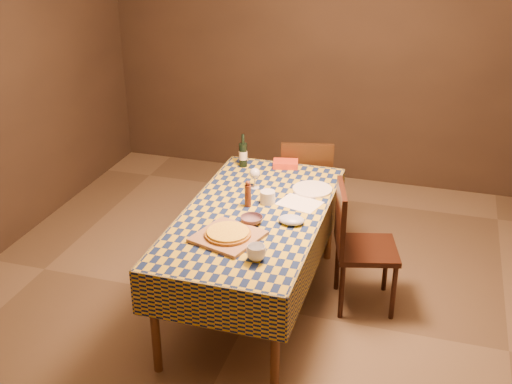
# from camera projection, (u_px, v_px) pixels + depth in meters

# --- Properties ---
(room) EXTENTS (5.00, 5.10, 2.70)m
(room) POSITION_uv_depth(u_px,v_px,m) (254.00, 132.00, 4.10)
(room) COLOR brown
(room) RESTS_ON ground
(dining_table) EXTENTS (0.94, 1.84, 0.77)m
(dining_table) POSITION_uv_depth(u_px,v_px,m) (254.00, 222.00, 4.38)
(dining_table) COLOR brown
(dining_table) RESTS_ON ground
(cutting_board) EXTENTS (0.47, 0.47, 0.02)m
(cutting_board) POSITION_uv_depth(u_px,v_px,m) (228.00, 237.00, 4.02)
(cutting_board) COLOR #996B48
(cutting_board) RESTS_ON dining_table
(pizza) EXTENTS (0.38, 0.38, 0.03)m
(pizza) POSITION_uv_depth(u_px,v_px,m) (228.00, 233.00, 4.01)
(pizza) COLOR #9F661A
(pizza) RESTS_ON cutting_board
(pepper_mill) EXTENTS (0.06, 0.06, 0.19)m
(pepper_mill) POSITION_uv_depth(u_px,v_px,m) (248.00, 194.00, 4.40)
(pepper_mill) COLOR #512313
(pepper_mill) RESTS_ON dining_table
(bowl) EXTENTS (0.17, 0.17, 0.05)m
(bowl) POSITION_uv_depth(u_px,v_px,m) (252.00, 220.00, 4.20)
(bowl) COLOR #614752
(bowl) RESTS_ON dining_table
(wine_glass) EXTENTS (0.09, 0.09, 0.16)m
(wine_glass) POSITION_uv_depth(u_px,v_px,m) (255.00, 174.00, 4.66)
(wine_glass) COLOR silver
(wine_glass) RESTS_ON dining_table
(wine_bottle) EXTENTS (0.08, 0.08, 0.27)m
(wine_bottle) POSITION_uv_depth(u_px,v_px,m) (243.00, 154.00, 5.04)
(wine_bottle) COLOR black
(wine_bottle) RESTS_ON dining_table
(deli_tub) EXTENTS (0.12, 0.12, 0.09)m
(deli_tub) POSITION_uv_depth(u_px,v_px,m) (268.00, 197.00, 4.46)
(deli_tub) COLOR silver
(deli_tub) RESTS_ON dining_table
(takeout_container) EXTENTS (0.22, 0.17, 0.05)m
(takeout_container) POSITION_uv_depth(u_px,v_px,m) (286.00, 164.00, 5.06)
(takeout_container) COLOR #BA3318
(takeout_container) RESTS_ON dining_table
(white_plate) EXTENTS (0.36, 0.36, 0.02)m
(white_plate) POSITION_uv_depth(u_px,v_px,m) (312.00, 189.00, 4.67)
(white_plate) COLOR white
(white_plate) RESTS_ON dining_table
(tumbler) EXTENTS (0.14, 0.14, 0.09)m
(tumbler) POSITION_uv_depth(u_px,v_px,m) (256.00, 253.00, 3.77)
(tumbler) COLOR white
(tumbler) RESTS_ON dining_table
(flour_patch) EXTENTS (0.33, 0.29, 0.00)m
(flour_patch) POSITION_uv_depth(u_px,v_px,m) (300.00, 203.00, 4.47)
(flour_patch) COLOR white
(flour_patch) RESTS_ON dining_table
(flour_bag) EXTENTS (0.18, 0.14, 0.05)m
(flour_bag) POSITION_uv_depth(u_px,v_px,m) (291.00, 220.00, 4.20)
(flour_bag) COLOR #A8B6D7
(flour_bag) RESTS_ON dining_table
(chair_far) EXTENTS (0.50, 0.51, 0.93)m
(chair_far) POSITION_uv_depth(u_px,v_px,m) (306.00, 184.00, 5.36)
(chair_far) COLOR black
(chair_far) RESTS_ON ground
(chair_right) EXTENTS (0.52, 0.52, 0.93)m
(chair_right) POSITION_uv_depth(u_px,v_px,m) (355.00, 241.00, 4.50)
(chair_right) COLOR black
(chair_right) RESTS_ON ground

